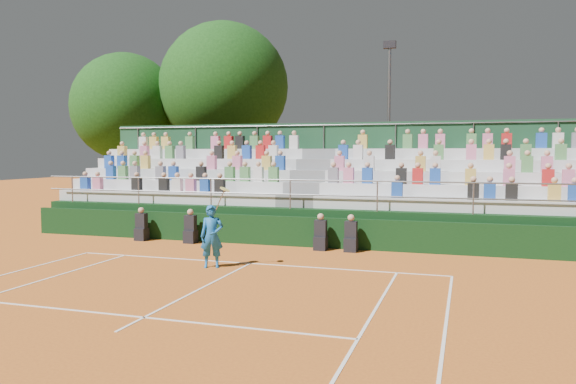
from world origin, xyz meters
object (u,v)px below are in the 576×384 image
(tree_east, at_px, (224,87))
(floodlight_mast, at_px, (389,116))
(tennis_player, at_px, (212,236))
(tree_west, at_px, (125,107))

(tree_east, bearing_deg, floodlight_mast, -5.19)
(tennis_player, relative_size, tree_west, 0.25)
(tennis_player, bearing_deg, tree_east, 112.94)
(tennis_player, xyz_separation_m, floodlight_mast, (2.89, 13.95, 4.08))
(tennis_player, distance_m, tree_east, 17.09)
(tree_west, xyz_separation_m, tree_east, (5.56, 1.10, 1.04))
(tree_west, bearing_deg, floodlight_mast, 1.04)
(tree_east, height_order, floodlight_mast, tree_east)
(tennis_player, distance_m, floodlight_mast, 14.82)
(tennis_player, height_order, tree_east, tree_east)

